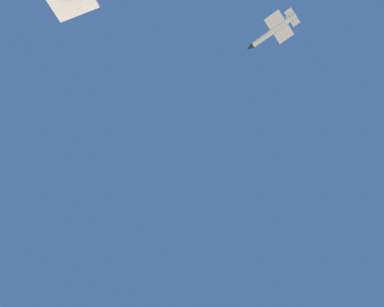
# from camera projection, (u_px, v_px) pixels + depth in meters

# --- Properties ---
(chase_jet_left_wing) EXTENTS (15.22, 8.24, 4.00)m
(chase_jet_left_wing) POSITION_uv_depth(u_px,v_px,m) (274.00, 31.00, 109.10)
(chase_jet_left_wing) COLOR #999EA3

